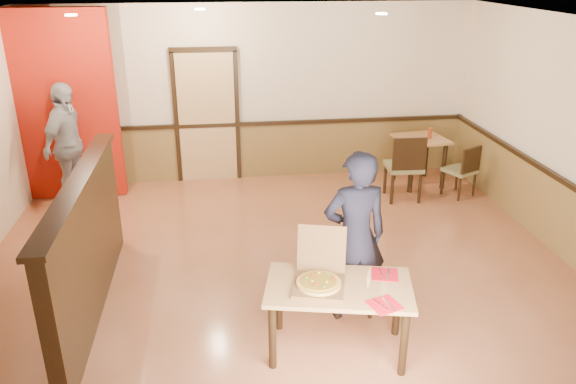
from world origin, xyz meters
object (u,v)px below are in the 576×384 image
Objects in this scene: main_table at (339,296)px; side_chair_left at (405,165)px; diner_chair at (352,268)px; pizza_box at (319,279)px; diner at (355,237)px; side_table at (420,148)px; passerby at (68,145)px; side_chair_right at (463,169)px; condiment at (430,133)px.

side_chair_left reaches higher than main_table.
diner_chair is 1.32× the size of pizza_box.
diner is 2.84× the size of pizza_box.
diner is (-1.93, -3.43, 0.28)m from side_table.
passerby is 2.93× the size of pizza_box.
diner is 0.70m from pizza_box.
side_chair_right is 0.45× the size of passerby.
passerby is at bearing -179.53° from condiment.
diner is at bearing -94.00° from diner_chair.
passerby is (-3.45, 3.20, 0.46)m from diner_chair.
side_chair_left is at bearing 75.25° from pizza_box.
condiment is at bearing -70.77° from passerby.
condiment reaches higher than side_table.
main_table is 8.58× the size of condiment.
passerby is at bearing 142.35° from diner_chair.
diner is (-2.41, -2.83, 0.43)m from side_chair_right.
side_chair_right is at bearing -134.50° from diner.
passerby is 5.47m from condiment.
diner_chair is 0.45m from diner.
side_chair_left is 0.77m from side_table.
side_table is 4.97× the size of condiment.
diner is at bearing 76.01° from main_table.
passerby is (-3.42, 3.34, 0.03)m from diner.
side_chair_left reaches higher than side_chair_right.
main_table is 5.02m from passerby.
side_chair_right reaches higher than side_table.
diner reaches higher than side_table.
condiment reaches higher than side_chair_right.
condiment is at bearing -132.12° from side_chair_left.
pizza_box is (-1.92, -3.33, 0.19)m from side_chair_left.
pizza_box is at bearing 22.93° from side_chair_right.
diner reaches higher than main_table.
side_chair_left is 0.59× the size of diner.
pizza_box is 4.63m from condiment.
side_chair_right is 0.78m from condiment.
main_table is 0.24m from pizza_box.
passerby is (-4.90, 0.53, 0.35)m from side_chair_left.
side_chair_left is 0.86m from condiment.
side_table is 0.47× the size of diner.
pizza_box is (2.98, -3.86, -0.16)m from passerby.
diner is 0.97× the size of passerby.
diner reaches higher than condiment.
condiment is at bearing -23.42° from side_table.
main_table is at bearing -122.27° from passerby.
main_table is 1.38× the size of side_chair_left.
pizza_box reaches higher than condiment.
passerby reaches higher than main_table.
side_chair_left is 4.94m from passerby.
pizza_box is 3.74× the size of condiment.
side_chair_right is 1.33× the size of pizza_box.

